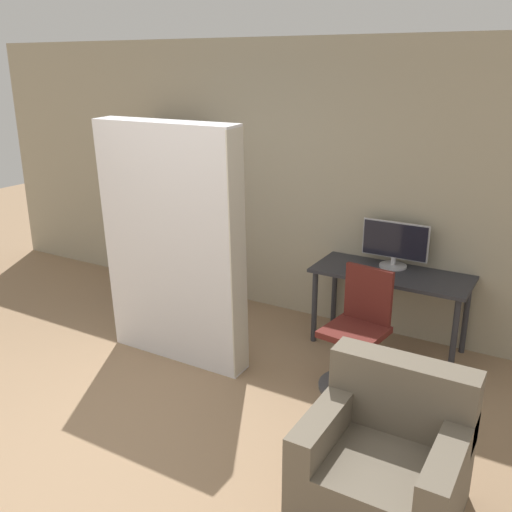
{
  "coord_description": "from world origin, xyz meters",
  "views": [
    {
      "loc": [
        2.48,
        -1.95,
        2.46
      ],
      "look_at": [
        0.38,
        1.65,
        1.05
      ],
      "focal_mm": 40.0,
      "sensor_mm": 36.0,
      "label": 1
    }
  ],
  "objects_px": {
    "monitor": "(395,243)",
    "mattress_near": "(173,246)",
    "bookshelf": "(170,209)",
    "office_chair": "(357,340)",
    "armchair": "(386,461)"
  },
  "relations": [
    {
      "from": "monitor",
      "to": "mattress_near",
      "type": "height_order",
      "value": "mattress_near"
    },
    {
      "from": "mattress_near",
      "to": "armchair",
      "type": "height_order",
      "value": "mattress_near"
    },
    {
      "from": "monitor",
      "to": "armchair",
      "type": "bearing_deg",
      "value": -72.83
    },
    {
      "from": "monitor",
      "to": "mattress_near",
      "type": "relative_size",
      "value": 0.29
    },
    {
      "from": "office_chair",
      "to": "monitor",
      "type": "bearing_deg",
      "value": 91.86
    },
    {
      "from": "monitor",
      "to": "office_chair",
      "type": "bearing_deg",
      "value": -88.14
    },
    {
      "from": "bookshelf",
      "to": "monitor",
      "type": "bearing_deg",
      "value": -0.17
    },
    {
      "from": "monitor",
      "to": "armchair",
      "type": "distance_m",
      "value": 2.29
    },
    {
      "from": "monitor",
      "to": "armchair",
      "type": "relative_size",
      "value": 0.7
    },
    {
      "from": "mattress_near",
      "to": "monitor",
      "type": "bearing_deg",
      "value": 40.45
    },
    {
      "from": "bookshelf",
      "to": "mattress_near",
      "type": "xyz_separation_m",
      "value": [
        1.05,
        -1.28,
        0.09
      ]
    },
    {
      "from": "mattress_near",
      "to": "office_chair",
      "type": "bearing_deg",
      "value": 12.48
    },
    {
      "from": "monitor",
      "to": "mattress_near",
      "type": "xyz_separation_m",
      "value": [
        -1.49,
        -1.27,
        0.08
      ]
    },
    {
      "from": "monitor",
      "to": "bookshelf",
      "type": "xyz_separation_m",
      "value": [
        -2.54,
        0.01,
        -0.0
      ]
    },
    {
      "from": "monitor",
      "to": "bookshelf",
      "type": "distance_m",
      "value": 2.54
    }
  ]
}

